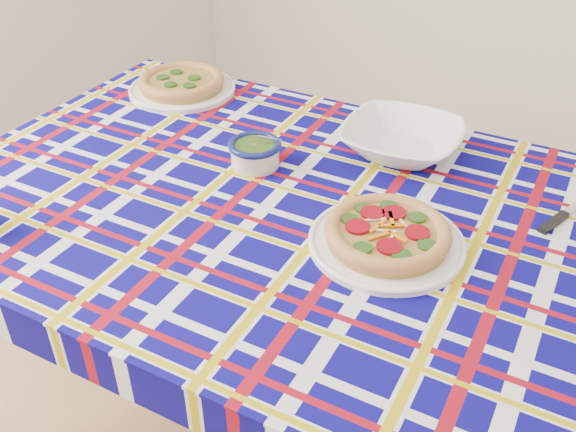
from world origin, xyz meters
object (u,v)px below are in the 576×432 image
Objects in this scene: dining_table at (303,237)px; serving_bowl at (402,140)px; pesto_bowl at (255,151)px; main_focaccia_plate at (387,233)px.

dining_table is 6.29× the size of serving_bowl.
serving_bowl is (0.23, 0.25, -0.00)m from pesto_bowl.
serving_bowl is at bearing 47.57° from pesto_bowl.
serving_bowl is (0.04, 0.32, 0.11)m from dining_table.
pesto_bowl is (-0.39, 0.08, 0.01)m from main_focaccia_plate.
main_focaccia_plate is 0.36m from serving_bowl.
serving_bowl is at bearing 115.56° from main_focaccia_plate.
main_focaccia_plate is at bearing -64.44° from serving_bowl.
dining_table is 14.30× the size of pesto_bowl.
pesto_bowl is 0.44× the size of serving_bowl.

